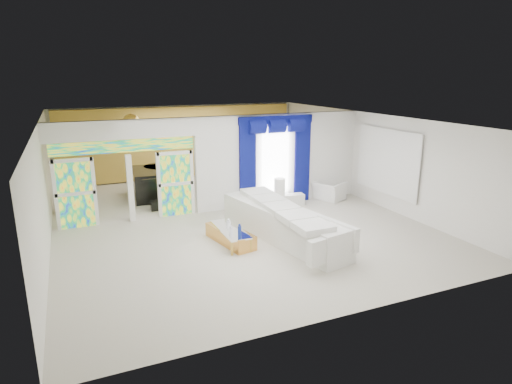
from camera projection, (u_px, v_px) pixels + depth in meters
name	position (u px, v px, depth m)	size (l,w,h in m)	color
floor	(231.00, 218.00, 13.22)	(12.00, 12.00, 0.00)	#B7AF9E
dividing_wall	(281.00, 159.00, 14.54)	(5.70, 0.18, 3.00)	white
dividing_header	(123.00, 130.00, 12.30)	(4.30, 0.18, 0.55)	white
stained_panel_left	(75.00, 194.00, 12.21)	(0.95, 0.04, 2.00)	#994C3F
stained_panel_right	(176.00, 184.00, 13.30)	(0.95, 0.04, 2.00)	#994C3F
stained_transom	(124.00, 146.00, 12.43)	(4.00, 0.05, 0.35)	#994C3F
window_pane	(275.00, 161.00, 14.37)	(1.00, 0.02, 2.30)	white
blue_drape_left	(248.00, 166.00, 13.97)	(0.55, 0.10, 2.80)	#080342
blue_drape_right	(302.00, 161.00, 14.74)	(0.55, 0.10, 2.80)	#080342
blue_pelmet	(276.00, 120.00, 13.98)	(2.60, 0.12, 0.25)	#080342
wall_mirror	(387.00, 162.00, 13.83)	(0.04, 2.70, 1.90)	white
gold_curtains	(181.00, 142.00, 18.05)	(9.70, 0.12, 2.90)	gold
white_sofa	(282.00, 224.00, 11.46)	(0.93, 4.36, 0.83)	silver
coffee_table	(230.00, 236.00, 11.27)	(0.55, 1.66, 0.37)	gold
console_table	(287.00, 200.00, 14.49)	(1.12, 0.35, 0.37)	silver
table_lamp	(280.00, 187.00, 14.25)	(0.36, 0.36, 0.58)	white
armchair	(329.00, 191.00, 15.12)	(0.97, 0.85, 0.63)	silver
grand_piano	(155.00, 183.00, 15.44)	(1.50, 1.96, 0.99)	black
piano_bench	(165.00, 205.00, 14.12)	(0.89, 0.35, 0.30)	black
tv_console	(69.00, 200.00, 13.78)	(0.52, 0.48, 0.76)	tan
chandelier	(131.00, 123.00, 14.66)	(0.60, 0.60, 0.60)	gold
decanters	(234.00, 228.00, 11.04)	(0.24, 0.91, 0.24)	navy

